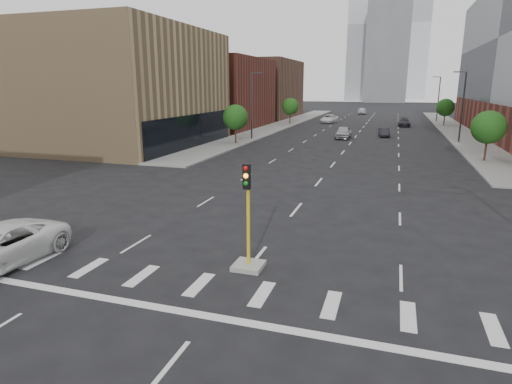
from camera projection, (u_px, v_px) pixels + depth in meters
The scene contains 21 objects.
sidewalk_left_far at pixel (284, 124), 82.13m from camera, with size 5.00×92.00×0.15m, color gray.
sidewalk_right_far at pixel (453, 129), 73.22m from camera, with size 5.00×92.00×0.15m, color gray.
building_left_mid at pixel (119, 88), 52.76m from camera, with size 20.00×24.00×14.00m, color tan.
building_left_far_a at pixel (206, 93), 77.02m from camera, with size 20.00×22.00×12.00m, color brown.
building_left_far_b at pixel (251, 89), 100.91m from camera, with size 20.00×24.00×13.00m, color brown.
tower_left at pixel (373, 26), 206.43m from camera, with size 22.00×22.00×70.00m, color #B2B7BC.
tower_right at pixel (411, 25), 236.81m from camera, with size 20.00×20.00×80.00m, color #B2B7BC.
tower_mid at pixel (387, 51), 188.73m from camera, with size 18.00×18.00×44.00m, color slate.
median_traffic_signal at pixel (248, 246), 17.39m from camera, with size 1.20×1.20×4.40m.
streetlight_right_a at pixel (462, 104), 54.95m from camera, with size 1.60×0.22×9.07m.
streetlight_right_b at pixel (438, 97), 87.27m from camera, with size 1.60×0.22×9.07m.
streetlight_left at pixel (252, 103), 58.30m from camera, with size 1.60×0.22×9.07m.
tree_left_near at pixel (235, 117), 54.25m from camera, with size 3.20×3.20×4.85m.
tree_left_far at pixel (290, 107), 81.95m from camera, with size 3.20×3.20×4.85m.
tree_right_near at pixel (488, 127), 41.31m from camera, with size 3.20×3.20×4.85m.
tree_right_far at pixel (446, 108), 78.25m from camera, with size 3.20×3.20×4.85m.
car_near_left at pixel (343, 132), 60.57m from camera, with size 2.01×4.99×1.70m, color #A8A9AD.
car_mid_right at pixel (384, 132), 62.77m from camera, with size 1.40×4.02×1.33m, color #232228.
car_far_left at pixel (330, 119), 86.19m from camera, with size 2.63×5.71×1.59m, color white.
car_deep_right at pixel (404, 122), 78.39m from camera, with size 2.14×5.27×1.53m, color black.
car_distant at pixel (362, 111), 111.76m from camera, with size 2.00×4.97×1.69m, color silver.
Camera 1 is at (5.31, -6.49, 7.33)m, focal length 30.00 mm.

